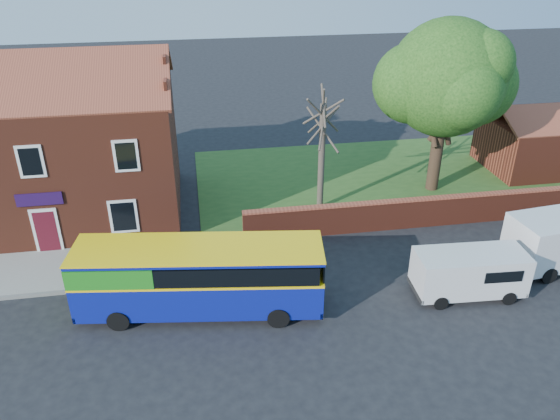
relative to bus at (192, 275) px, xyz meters
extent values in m
plane|color=black|center=(0.48, -2.04, -1.65)|extent=(120.00, 120.00, 0.00)
cube|color=gray|center=(-6.52, 3.71, -1.59)|extent=(18.00, 3.50, 0.12)
cube|color=slate|center=(-6.52, 1.96, -1.58)|extent=(18.00, 0.15, 0.14)
cube|color=#426B28|center=(13.48, 10.96, -1.63)|extent=(26.00, 12.00, 0.04)
cube|color=maroon|center=(-6.52, 9.46, 1.60)|extent=(12.00, 8.00, 6.50)
cube|color=brown|center=(-6.52, 7.46, 5.85)|extent=(12.30, 4.08, 2.16)
cube|color=brown|center=(-6.52, 11.46, 5.85)|extent=(12.30, 4.08, 2.16)
cube|color=black|center=(-6.52, 5.43, 2.95)|extent=(1.10, 0.06, 1.50)
cube|color=#4C0F19|center=(-6.52, 5.41, -0.55)|extent=(0.95, 0.04, 2.10)
cube|color=silver|center=(-6.52, 5.43, -0.50)|extent=(1.20, 0.06, 2.30)
cube|color=#240D39|center=(-6.52, 5.40, 1.15)|extent=(2.00, 0.06, 0.60)
cube|color=maroon|center=(13.48, 4.96, -0.90)|extent=(22.00, 0.30, 1.50)
cube|color=brown|center=(13.48, 4.96, -0.10)|extent=(22.00, 0.38, 0.10)
cube|color=maroon|center=(22.48, 10.96, -0.15)|extent=(8.00, 5.00, 3.00)
cube|color=brown|center=(22.48, 12.21, 1.90)|extent=(8.20, 2.56, 1.24)
cube|color=navy|center=(0.30, -0.04, -0.56)|extent=(9.67, 3.63, 1.50)
cube|color=yellow|center=(0.30, -0.04, 0.19)|extent=(9.70, 3.65, 0.10)
cube|color=black|center=(0.30, -0.04, 0.64)|extent=(9.30, 3.60, 0.75)
cube|color=#20861D|center=(-2.79, 0.38, 0.64)|extent=(3.51, 2.82, 0.80)
cube|color=navy|center=(0.30, -0.04, 1.14)|extent=(9.67, 3.63, 0.14)
cube|color=yellow|center=(0.30, -0.04, 1.22)|extent=(9.72, 3.67, 0.06)
cylinder|color=black|center=(-2.84, -0.72, -1.22)|extent=(0.88, 0.39, 0.85)
cylinder|color=black|center=(-2.54, 1.46, -1.22)|extent=(0.88, 0.39, 0.85)
cylinder|color=black|center=(3.14, -1.54, -1.22)|extent=(0.88, 0.39, 0.85)
cylinder|color=black|center=(3.44, 0.64, -1.22)|extent=(0.88, 0.39, 0.85)
cube|color=silver|center=(11.16, -0.80, -0.53)|extent=(4.55, 2.02, 1.69)
cube|color=black|center=(13.17, -0.91, -0.26)|extent=(0.16, 1.52, 0.67)
cube|color=black|center=(13.35, -0.92, -1.29)|extent=(0.20, 1.79, 0.21)
cylinder|color=black|center=(9.69, -1.55, -1.35)|extent=(0.60, 0.25, 0.59)
cylinder|color=black|center=(9.78, 0.11, -1.35)|extent=(0.60, 0.25, 0.59)
cylinder|color=black|center=(12.54, -1.71, -1.35)|extent=(0.60, 0.25, 0.59)
cylinder|color=black|center=(12.63, -0.05, -1.35)|extent=(0.60, 0.25, 0.59)
cylinder|color=black|center=(15.00, -0.62, -1.28)|extent=(0.76, 0.30, 0.74)
cylinder|color=black|center=(14.77, 1.48, -1.28)|extent=(0.76, 0.30, 0.74)
cylinder|color=black|center=(13.89, 9.03, 0.34)|extent=(0.69, 0.69, 3.97)
sphere|color=#4C8028|center=(13.89, 9.03, 4.83)|extent=(6.21, 6.21, 6.21)
sphere|color=#4C8028|center=(15.70, 9.37, 4.31)|extent=(4.49, 4.49, 4.49)
sphere|color=#4C8028|center=(12.25, 9.54, 4.48)|extent=(4.31, 4.31, 4.31)
cylinder|color=#4C4238|center=(6.94, 7.75, 1.26)|extent=(0.33, 0.33, 5.81)
cylinder|color=#4C4238|center=(6.94, 7.75, 3.33)|extent=(0.34, 2.83, 2.28)
cylinder|color=#4C4238|center=(6.94, 7.75, 3.12)|extent=(1.48, 2.09, 2.09)
cylinder|color=#4C4238|center=(6.94, 7.75, 3.54)|extent=(2.38, 1.09, 2.31)
camera|label=1|loc=(0.50, -17.76, 12.05)|focal=35.00mm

